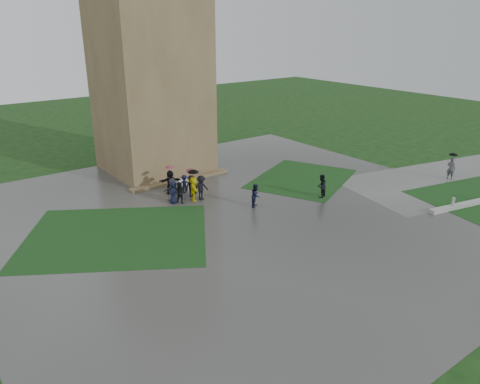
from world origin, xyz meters
TOP-DOWN VIEW (x-y plane):
  - ground at (0.00, 0.00)m, footprint 120.00×120.00m
  - plaza at (0.00, 2.00)m, footprint 34.00×34.00m
  - lawn_inset_left at (-8.50, 4.00)m, footprint 14.10×13.46m
  - lawn_inset_right at (8.50, 5.00)m, footprint 11.12×10.15m
  - tower at (0.00, 15.00)m, footprint 8.00×8.00m
  - tower_plinth at (0.00, 10.60)m, footprint 9.00×0.80m
  - bench at (-1.30, 8.61)m, footprint 1.71×0.59m
  - visitor_cluster at (-1.74, 7.02)m, footprint 3.23×3.78m
  - pedestrian_mid at (1.48, 2.54)m, footprint 0.94×0.86m
  - pedestrian_near at (6.55, 0.98)m, footprint 0.99×0.79m
  - pedestrian_path at (18.42, -2.54)m, footprint 0.71×0.75m

SIDE VIEW (x-z plane):
  - ground at x=0.00m, z-range 0.00..0.00m
  - plaza at x=0.00m, z-range 0.00..0.02m
  - lawn_inset_left at x=-8.50m, z-range 0.02..0.03m
  - lawn_inset_right at x=8.50m, z-range 0.02..0.03m
  - tower_plinth at x=0.00m, z-range 0.02..0.24m
  - bench at x=-1.30m, z-range 0.03..1.01m
  - pedestrian_mid at x=1.48m, z-range 0.02..1.70m
  - pedestrian_near at x=6.55m, z-range 0.02..1.81m
  - visitor_cluster at x=-1.74m, z-range -0.14..2.26m
  - pedestrian_path at x=18.42m, z-range 0.19..2.46m
  - tower at x=0.00m, z-range 0.00..18.00m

